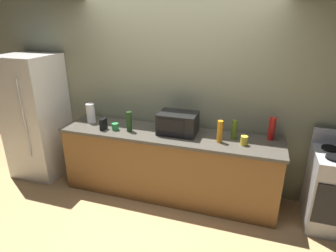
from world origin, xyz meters
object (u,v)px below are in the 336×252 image
refrigerator (36,117)px  bottle_olive_oil (234,130)px  bottle_wine (129,122)px  mug_green (115,127)px  microwave (178,123)px  paper_towel_roll (91,113)px  bottle_dish_soap (220,131)px  mug_yellow (244,141)px  bottle_hot_sauce (272,129)px  cordless_phone (103,124)px

refrigerator → bottle_olive_oil: (2.86, 0.08, 0.12)m
bottle_wine → mug_green: size_ratio=2.93×
microwave → mug_green: 0.82m
paper_towel_roll → bottle_dish_soap: bearing=-3.5°
refrigerator → microwave: refrigerator is taller
bottle_olive_oil → bottle_wine: bottle_wine is taller
microwave → paper_towel_roll: (-1.26, 0.00, 0.00)m
microwave → bottle_wine: microwave is taller
bottle_olive_oil → mug_yellow: bottle_olive_oil is taller
microwave → bottle_dish_soap: (0.54, -0.11, -0.00)m
bottle_dish_soap → mug_green: bottle_dish_soap is taller
refrigerator → mug_green: size_ratio=20.08×
microwave → bottle_wine: size_ratio=1.83×
microwave → mug_green: microwave is taller
mug_yellow → microwave: bearing=172.7°
bottle_wine → paper_towel_roll: bearing=168.3°
microwave → bottle_hot_sauce: bearing=7.9°
bottle_olive_oil → mug_green: bottle_olive_oil is taller
refrigerator → bottle_olive_oil: bearing=1.6°
paper_towel_roll → cordless_phone: (0.30, -0.19, -0.06)m
bottle_olive_oil → bottle_wine: (-1.31, -0.17, 0.01)m
bottle_olive_oil → bottle_hot_sauce: 0.44m
bottle_dish_soap → microwave: bearing=168.8°
cordless_phone → mug_green: cordless_phone is taller
bottle_hot_sauce → mug_green: 1.95m
refrigerator → mug_green: (1.36, -0.10, 0.04)m
mug_yellow → mug_green: bearing=-178.5°
paper_towel_roll → bottle_olive_oil: 1.95m
paper_towel_roll → cordless_phone: paper_towel_roll is taller
microwave → refrigerator: bearing=-178.7°
refrigerator → bottle_wine: refrigerator is taller
cordless_phone → bottle_dish_soap: size_ratio=0.57×
paper_towel_roll → bottle_olive_oil: bearing=0.9°
cordless_phone → refrigerator: bearing=179.5°
cordless_phone → bottle_hot_sauce: (2.08, 0.34, 0.06)m
microwave → bottle_olive_oil: bearing=2.8°
cordless_phone → bottle_hot_sauce: bottle_hot_sauce is taller
bottle_wine → bottle_hot_sauce: bearing=9.4°
bottle_wine → cordless_phone: bearing=-171.0°
microwave → paper_towel_roll: size_ratio=1.78×
bottle_hot_sauce → bottle_wine: (-1.73, -0.29, -0.01)m
bottle_olive_oil → mug_yellow: bearing=-47.2°
paper_towel_roll → microwave: bearing=-0.1°
bottle_hot_sauce → bottle_wine: bottle_hot_sauce is taller
cordless_phone → bottle_wine: (0.35, 0.05, 0.06)m
refrigerator → bottle_wine: bearing=-3.1°
cordless_phone → bottle_olive_oil: bearing=13.7°
paper_towel_roll → bottle_wine: paper_towel_roll is taller
bottle_dish_soap → bottle_wine: bearing=-178.8°
bottle_dish_soap → mug_green: bearing=-178.2°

